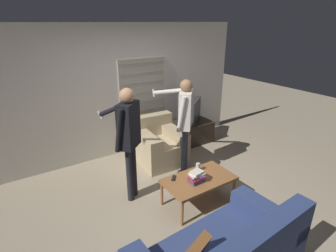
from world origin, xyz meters
TOP-DOWN VIEW (x-y plane):
  - ground_plane at (0.00, 0.00)m, footprint 16.00×16.00m
  - wall_back at (0.01, 2.03)m, footprint 5.20×0.08m
  - armchair_beige at (0.30, 1.28)m, footprint 0.86×0.92m
  - coffee_table at (0.11, -0.17)m, footprint 1.04×0.59m
  - tv_stand at (1.39, 1.63)m, footprint 0.82×0.59m
  - tv at (1.38, 1.63)m, footprint 0.65×0.58m
  - person_left_standing at (-0.66, 0.51)m, footprint 0.47×0.80m
  - person_right_standing at (0.50, 0.74)m, footprint 0.54×0.83m
  - book_stack at (0.03, -0.21)m, footprint 0.24×0.20m
  - soda_can at (0.24, 0.02)m, footprint 0.07×0.07m
  - spare_remote at (-0.20, 0.03)m, footprint 0.12×0.12m

SIDE VIEW (x-z plane):
  - ground_plane at x=0.00m, z-range 0.00..0.00m
  - tv_stand at x=1.39m, z-range 0.00..0.48m
  - armchair_beige at x=0.30m, z-range -0.09..0.78m
  - coffee_table at x=0.11m, z-range 0.17..0.60m
  - spare_remote at x=-0.20m, z-range 0.43..0.45m
  - soda_can at x=0.24m, z-range 0.43..0.55m
  - book_stack at x=0.03m, z-range 0.42..0.60m
  - tv at x=1.38m, z-range 0.48..0.99m
  - person_right_standing at x=0.50m, z-range 0.23..1.92m
  - person_left_standing at x=-0.66m, z-range 0.23..1.97m
  - wall_back at x=0.01m, z-range 0.00..2.55m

